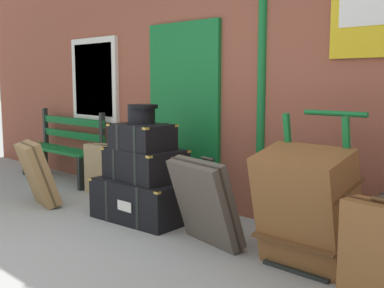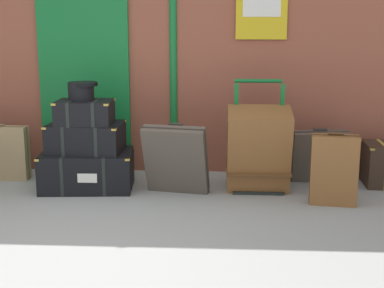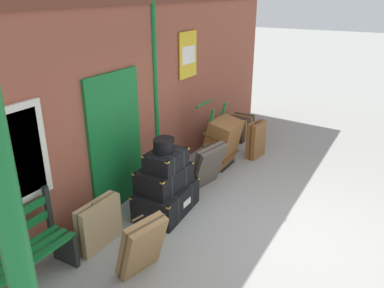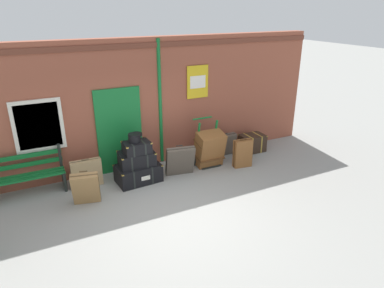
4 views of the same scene
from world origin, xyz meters
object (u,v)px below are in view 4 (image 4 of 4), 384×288
object	(u,v)px
platform_bench	(26,176)
suitcase_umber	(86,188)
steamer_trunk_middle	(137,158)
suitcase_slate	(87,173)
steamer_trunk_top	(137,147)
round_hatbox	(135,137)
steamer_trunk_base	(138,173)
suitcase_caramel	(225,145)
corner_trunk	(252,143)
large_brown_trunk	(209,149)
suitcase_cream	(180,161)
porters_trolley	(206,154)
suitcase_olive	(243,153)

from	to	relation	value
platform_bench	suitcase_umber	xyz separation A→B (m)	(1.08, -1.00, -0.07)
platform_bench	steamer_trunk_middle	distance (m)	2.41
suitcase_slate	suitcase_umber	xyz separation A→B (m)	(-0.17, -0.82, 0.06)
steamer_trunk_top	round_hatbox	xyz separation A→B (m)	(-0.03, 0.02, 0.24)
steamer_trunk_base	suitcase_umber	size ratio (longest dim) A/B	1.39
steamer_trunk_top	suitcase_umber	size ratio (longest dim) A/B	0.81
steamer_trunk_middle	suitcase_caramel	distance (m)	2.69
steamer_trunk_middle	round_hatbox	distance (m)	0.53
steamer_trunk_top	corner_trunk	size ratio (longest dim) A/B	0.88
round_hatbox	large_brown_trunk	distance (m)	2.04
corner_trunk	round_hatbox	bearing A→B (deg)	-174.91
suitcase_cream	corner_trunk	size ratio (longest dim) A/B	1.12
steamer_trunk_base	large_brown_trunk	size ratio (longest dim) A/B	1.10
steamer_trunk_middle	steamer_trunk_top	size ratio (longest dim) A/B	1.35
corner_trunk	suitcase_umber	bearing A→B (deg)	-170.17
porters_trolley	steamer_trunk_middle	bearing A→B (deg)	-175.61
porters_trolley	suitcase_umber	xyz separation A→B (m)	(-3.19, -0.68, 0.11)
steamer_trunk_base	round_hatbox	distance (m)	0.90
platform_bench	steamer_trunk_top	xyz separation A→B (m)	(2.37, -0.51, 0.43)
suitcase_caramel	steamer_trunk_top	bearing A→B (deg)	-170.57
corner_trunk	large_brown_trunk	bearing A→B (deg)	-168.49
platform_bench	suitcase_caramel	bearing A→B (deg)	-0.77
platform_bench	corner_trunk	xyz separation A→B (m)	(5.85, -0.17, -0.20)
platform_bench	porters_trolley	size ratio (longest dim) A/B	1.33
platform_bench	suitcase_umber	bearing A→B (deg)	-42.72
steamer_trunk_middle	suitcase_slate	size ratio (longest dim) A/B	1.20
steamer_trunk_middle	round_hatbox	size ratio (longest dim) A/B	2.57
porters_trolley	corner_trunk	distance (m)	1.59
steamer_trunk_base	corner_trunk	xyz separation A→B (m)	(3.49, 0.32, 0.03)
suitcase_olive	suitcase_umber	world-z (taller)	suitcase_umber
suitcase_olive	porters_trolley	bearing A→B (deg)	142.11
corner_trunk	platform_bench	bearing A→B (deg)	178.31
steamer_trunk_base	porters_trolley	size ratio (longest dim) A/B	0.88
suitcase_olive	corner_trunk	xyz separation A→B (m)	(0.83, 0.73, -0.12)
suitcase_umber	large_brown_trunk	bearing A→B (deg)	9.00
platform_bench	steamer_trunk_top	distance (m)	2.46
steamer_trunk_middle	suitcase_umber	world-z (taller)	suitcase_umber
porters_trolley	suitcase_caramel	xyz separation A→B (m)	(0.73, 0.25, 0.03)
porters_trolley	large_brown_trunk	bearing A→B (deg)	-90.00
suitcase_slate	suitcase_umber	bearing A→B (deg)	-101.43
round_hatbox	corner_trunk	bearing A→B (deg)	5.09
suitcase_olive	suitcase_cream	bearing A→B (deg)	171.53
large_brown_trunk	suitcase_slate	world-z (taller)	large_brown_trunk
suitcase_olive	corner_trunk	world-z (taller)	suitcase_olive
porters_trolley	suitcase_slate	world-z (taller)	porters_trolley
large_brown_trunk	steamer_trunk_base	bearing A→B (deg)	179.97
steamer_trunk_base	porters_trolley	distance (m)	1.92
suitcase_cream	suitcase_caramel	xyz separation A→B (m)	(1.63, 0.59, -0.08)
platform_bench	suitcase_slate	bearing A→B (deg)	-8.08
suitcase_slate	corner_trunk	distance (m)	4.60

